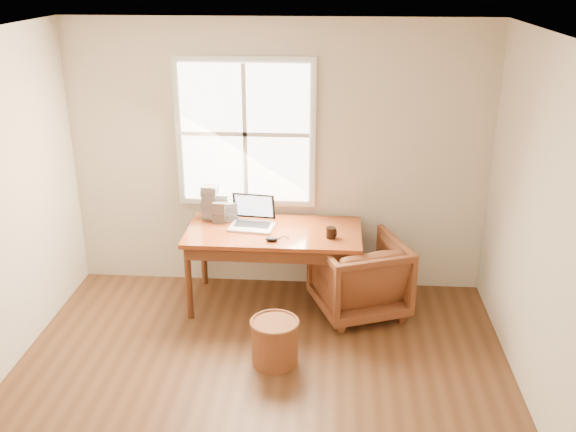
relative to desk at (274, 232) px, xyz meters
name	(u,v)px	position (x,y,z in m)	size (l,w,h in m)	color
room_shell	(246,247)	(-0.02, -1.64, 0.59)	(4.04, 4.54, 2.64)	brown
desk	(274,232)	(0.00, 0.00, 0.00)	(1.60, 0.80, 0.04)	brown
armchair	(359,276)	(0.79, -0.10, -0.37)	(0.76, 0.79, 0.72)	brown
wicker_stool	(275,342)	(0.10, -0.99, -0.54)	(0.37, 0.37, 0.37)	brown
laptop	(252,214)	(-0.21, 0.04, 0.16)	(0.36, 0.38, 0.27)	silver
mouse	(272,239)	(0.01, -0.25, 0.04)	(0.11, 0.07, 0.04)	black
coffee_mug	(331,233)	(0.52, -0.14, 0.07)	(0.09, 0.09, 0.10)	black
cd_stack_a	(221,206)	(-0.53, 0.25, 0.15)	(0.13, 0.11, 0.25)	silver
cd_stack_b	(220,212)	(-0.53, 0.17, 0.12)	(0.13, 0.11, 0.20)	#27272C
cd_stack_c	(210,203)	(-0.63, 0.24, 0.18)	(0.14, 0.13, 0.33)	#9898A5
cd_stack_d	(229,211)	(-0.45, 0.22, 0.11)	(0.14, 0.12, 0.18)	silver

